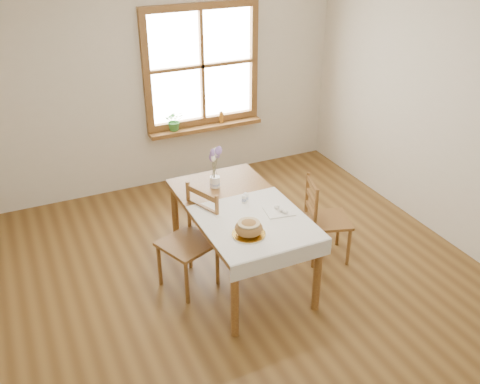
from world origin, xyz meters
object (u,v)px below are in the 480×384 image
at_px(dining_table, 240,215).
at_px(chair_right, 328,219).
at_px(chair_left, 187,242).
at_px(flower_vase, 215,183).
at_px(bread_plate, 249,234).

distance_m(dining_table, chair_right, 0.95).
relative_size(chair_left, flower_vase, 8.84).
bearing_deg(dining_table, chair_left, 174.25).
relative_size(bread_plate, flower_vase, 2.53).
distance_m(dining_table, bread_plate, 0.50).
relative_size(chair_right, bread_plate, 3.22).
bearing_deg(bread_plate, chair_left, 124.67).
xyz_separation_m(chair_right, bread_plate, (-1.06, -0.38, 0.33)).
relative_size(chair_right, flower_vase, 8.14).
relative_size(dining_table, chair_left, 1.69).
bearing_deg(chair_left, dining_table, 62.52).
xyz_separation_m(dining_table, chair_left, (-0.50, 0.05, -0.19)).
bearing_deg(chair_left, chair_right, 62.39).
relative_size(chair_left, bread_plate, 3.49).
xyz_separation_m(dining_table, flower_vase, (-0.06, 0.44, 0.14)).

